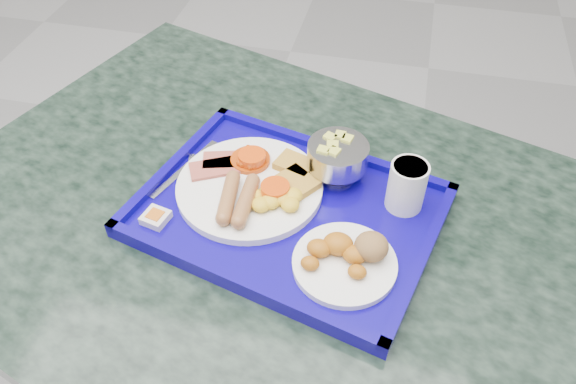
{
  "coord_description": "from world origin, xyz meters",
  "views": [
    {
      "loc": [
        0.53,
        -0.37,
        1.46
      ],
      "look_at": [
        0.39,
        0.24,
        0.83
      ],
      "focal_mm": 35.0,
      "sensor_mm": 36.0,
      "label": 1
    }
  ],
  "objects_px": {
    "bread_plate": "(348,257)",
    "fruit_bowl": "(337,156)",
    "tray": "(288,212)",
    "main_plate": "(254,186)",
    "juice_cup": "(407,185)",
    "table": "(293,298)"
  },
  "relations": [
    {
      "from": "bread_plate",
      "to": "fruit_bowl",
      "type": "relative_size",
      "value": 1.52
    },
    {
      "from": "tray",
      "to": "main_plate",
      "type": "distance_m",
      "value": 0.07
    },
    {
      "from": "main_plate",
      "to": "juice_cup",
      "type": "height_order",
      "value": "juice_cup"
    },
    {
      "from": "table",
      "to": "tray",
      "type": "bearing_deg",
      "value": 123.85
    },
    {
      "from": "bread_plate",
      "to": "juice_cup",
      "type": "relative_size",
      "value": 1.83
    },
    {
      "from": "table",
      "to": "tray",
      "type": "height_order",
      "value": "tray"
    },
    {
      "from": "tray",
      "to": "juice_cup",
      "type": "xyz_separation_m",
      "value": [
        0.18,
        0.05,
        0.05
      ]
    },
    {
      "from": "table",
      "to": "bread_plate",
      "type": "distance_m",
      "value": 0.26
    },
    {
      "from": "table",
      "to": "main_plate",
      "type": "height_order",
      "value": "main_plate"
    },
    {
      "from": "table",
      "to": "main_plate",
      "type": "relative_size",
      "value": 5.83
    },
    {
      "from": "table",
      "to": "fruit_bowl",
      "type": "bearing_deg",
      "value": 68.19
    },
    {
      "from": "tray",
      "to": "bread_plate",
      "type": "height_order",
      "value": "bread_plate"
    },
    {
      "from": "juice_cup",
      "to": "table",
      "type": "bearing_deg",
      "value": -155.5
    },
    {
      "from": "tray",
      "to": "bread_plate",
      "type": "xyz_separation_m",
      "value": [
        0.11,
        -0.09,
        0.02
      ]
    },
    {
      "from": "juice_cup",
      "to": "tray",
      "type": "bearing_deg",
      "value": -163.81
    },
    {
      "from": "main_plate",
      "to": "tray",
      "type": "bearing_deg",
      "value": -23.94
    },
    {
      "from": "tray",
      "to": "fruit_bowl",
      "type": "distance_m",
      "value": 0.13
    },
    {
      "from": "main_plate",
      "to": "juice_cup",
      "type": "xyz_separation_m",
      "value": [
        0.25,
        0.02,
        0.03
      ]
    },
    {
      "from": "table",
      "to": "main_plate",
      "type": "distance_m",
      "value": 0.25
    },
    {
      "from": "fruit_bowl",
      "to": "juice_cup",
      "type": "relative_size",
      "value": 1.21
    },
    {
      "from": "table",
      "to": "bread_plate",
      "type": "height_order",
      "value": "bread_plate"
    },
    {
      "from": "main_plate",
      "to": "juice_cup",
      "type": "bearing_deg",
      "value": 5.67
    }
  ]
}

